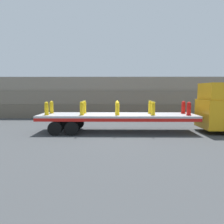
{
  "coord_description": "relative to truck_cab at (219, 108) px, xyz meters",
  "views": [
    {
      "loc": [
        -0.17,
        -14.24,
        2.74
      ],
      "look_at": [
        -0.35,
        0.0,
        1.33
      ],
      "focal_mm": 35.0,
      "sensor_mm": 36.0,
      "label": 1
    }
  ],
  "objects": [
    {
      "name": "rock_cliff",
      "position": [
        -6.66,
        8.51,
        0.46
      ],
      "size": [
        60.0,
        3.3,
        4.06
      ],
      "color": "#665B4C",
      "rests_on": "ground_plane"
    },
    {
      "name": "fire_hydrant_yellow_near_1",
      "position": [
        -8.9,
        -0.54,
        0.03
      ],
      "size": [
        0.32,
        0.46,
        0.85
      ],
      "color": "gold",
      "rests_on": "flatbed_trailer"
    },
    {
      "name": "cargo_strap_front",
      "position": [
        -4.41,
        0.0,
        0.47
      ],
      "size": [
        0.05,
        2.67,
        0.01
      ],
      "color": "yellow",
      "rests_on": "fire_hydrant_yellow_near_3"
    },
    {
      "name": "cargo_strap_rear",
      "position": [
        -8.9,
        0.0,
        0.47
      ],
      "size": [
        0.05,
        2.67,
        0.01
      ],
      "color": "yellow",
      "rests_on": "fire_hydrant_yellow_near_1"
    },
    {
      "name": "fire_hydrant_yellow_far_0",
      "position": [
        -11.15,
        0.54,
        0.03
      ],
      "size": [
        0.32,
        0.46,
        0.85
      ],
      "color": "gold",
      "rests_on": "flatbed_trailer"
    },
    {
      "name": "fire_hydrant_yellow_near_0",
      "position": [
        -11.15,
        -0.54,
        0.03
      ],
      "size": [
        0.32,
        0.46,
        0.85
      ],
      "color": "gold",
      "rests_on": "flatbed_trailer"
    },
    {
      "name": "fire_hydrant_red_far_4",
      "position": [
        -2.17,
        0.54,
        0.03
      ],
      "size": [
        0.32,
        0.46,
        0.85
      ],
      "color": "red",
      "rests_on": "flatbed_trailer"
    },
    {
      "name": "fire_hydrant_yellow_far_1",
      "position": [
        -8.9,
        0.54,
        0.03
      ],
      "size": [
        0.32,
        0.46,
        0.85
      ],
      "color": "gold",
      "rests_on": "flatbed_trailer"
    },
    {
      "name": "ground_plane",
      "position": [
        -6.66,
        0.0,
        -1.57
      ],
      "size": [
        120.0,
        120.0,
        0.0
      ],
      "primitive_type": "plane",
      "color": "#3F4244"
    },
    {
      "name": "fire_hydrant_yellow_near_3",
      "position": [
        -4.41,
        -0.54,
        0.03
      ],
      "size": [
        0.32,
        0.46,
        0.85
      ],
      "color": "gold",
      "rests_on": "flatbed_trailer"
    },
    {
      "name": "truck_cab",
      "position": [
        0.0,
        0.0,
        0.0
      ],
      "size": [
        2.25,
        2.6,
        3.21
      ],
      "color": "orange",
      "rests_on": "ground_plane"
    },
    {
      "name": "fire_hydrant_yellow_near_2",
      "position": [
        -6.66,
        -0.54,
        0.03
      ],
      "size": [
        0.32,
        0.46,
        0.85
      ],
      "color": "gold",
      "rests_on": "flatbed_trailer"
    },
    {
      "name": "fire_hydrant_yellow_far_3",
      "position": [
        -4.41,
        0.54,
        0.03
      ],
      "size": [
        0.32,
        0.46,
        0.85
      ],
      "color": "gold",
      "rests_on": "flatbed_trailer"
    },
    {
      "name": "fire_hydrant_red_near_4",
      "position": [
        -2.17,
        -0.54,
        0.03
      ],
      "size": [
        0.32,
        0.46,
        0.85
      ],
      "color": "red",
      "rests_on": "flatbed_trailer"
    },
    {
      "name": "cargo_strap_middle",
      "position": [
        -6.66,
        0.0,
        0.47
      ],
      "size": [
        0.05,
        2.67,
        0.01
      ],
      "color": "yellow",
      "rests_on": "fire_hydrant_yellow_near_2"
    },
    {
      "name": "flatbed_trailer",
      "position": [
        -7.31,
        0.0,
        -0.6
      ],
      "size": [
        10.17,
        2.57,
        1.19
      ],
      "color": "#B2B2B7",
      "rests_on": "ground_plane"
    },
    {
      "name": "fire_hydrant_yellow_far_2",
      "position": [
        -6.66,
        0.54,
        0.03
      ],
      "size": [
        0.32,
        0.46,
        0.85
      ],
      "color": "gold",
      "rests_on": "flatbed_trailer"
    }
  ]
}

